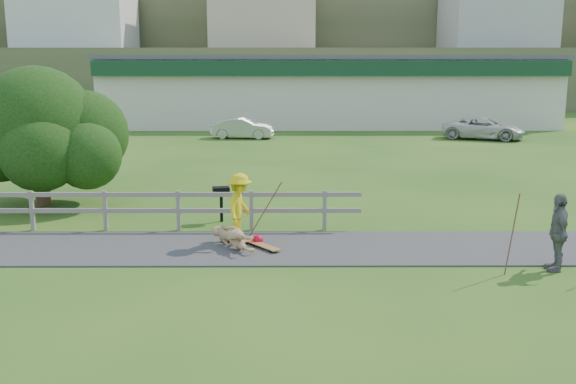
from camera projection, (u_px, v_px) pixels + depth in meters
name	position (u px, v px, depth m)	size (l,w,h in m)	color
ground	(244.00, 267.00, 14.39)	(260.00, 260.00, 0.00)	#265317
path	(248.00, 248.00, 15.86)	(34.00, 3.00, 0.04)	#323234
fence	(82.00, 205.00, 17.47)	(15.05, 0.10, 1.10)	slate
strip_mall	(326.00, 90.00, 48.17)	(32.50, 10.75, 5.10)	beige
hillside	(280.00, 0.00, 101.11)	(220.00, 67.00, 47.50)	#455330
skater_rider	(240.00, 211.00, 16.08)	(1.11, 0.64, 1.72)	yellow
skater_fallen	(233.00, 237.00, 15.75)	(1.65, 0.39, 0.60)	tan
spectator_b	(558.00, 232.00, 14.04)	(1.02, 0.42, 1.73)	slate
car_silver	(242.00, 128.00, 39.23)	(1.32, 3.78, 1.25)	#B3B4BB
car_white	(483.00, 128.00, 38.75)	(2.21, 4.79, 1.33)	beige
tree	(39.00, 147.00, 20.42)	(5.85, 5.85, 3.79)	black
bbq	(221.00, 204.00, 18.48)	(0.47, 0.36, 1.02)	black
longboard_rider	(240.00, 242.00, 16.24)	(1.00, 0.24, 0.11)	brown
longboard_fallen	(265.00, 248.00, 15.70)	(0.99, 0.24, 0.11)	brown
helmet	(258.00, 240.00, 16.13)	(0.27, 0.27, 0.27)	red
pole_rider	(264.00, 206.00, 16.47)	(0.03, 0.03, 1.78)	brown
pole_spec_left	(512.00, 234.00, 13.73)	(0.03, 0.03, 1.81)	brown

